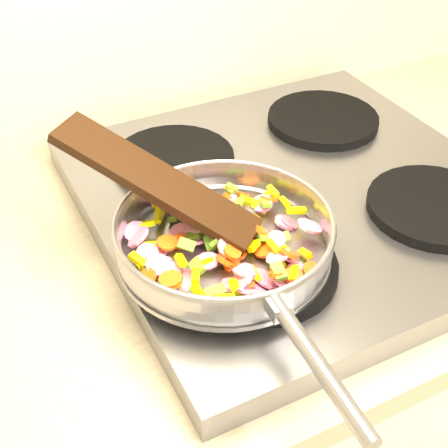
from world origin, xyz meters
name	(u,v)px	position (x,y,z in m)	size (l,w,h in m)	color
cooktop	(296,197)	(-0.70, 1.67, 0.92)	(0.60, 0.60, 0.04)	#939399
grate_fl	(262,267)	(-0.84, 1.52, 0.95)	(0.19, 0.19, 0.02)	black
grate_fr	(435,206)	(-0.56, 1.52, 0.95)	(0.19, 0.19, 0.02)	black
grate_bl	(174,159)	(-0.84, 1.81, 0.95)	(0.19, 0.19, 0.02)	black
grate_br	(323,119)	(-0.56, 1.81, 0.95)	(0.19, 0.19, 0.02)	black
saute_pan	(225,236)	(-0.87, 1.56, 0.98)	(0.31, 0.48, 0.05)	#9E9EA5
vegetable_heap	(222,242)	(-0.88, 1.56, 0.98)	(0.25, 0.26, 0.05)	#FFF405
wooden_spatula	(157,181)	(-0.93, 1.65, 1.03)	(0.28, 0.06, 0.01)	black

